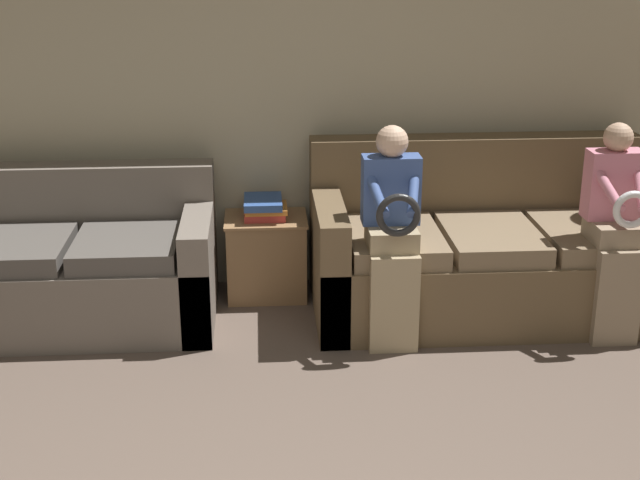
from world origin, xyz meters
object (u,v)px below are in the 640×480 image
(child_left_seated, at_px, (392,228))
(side_shelf, at_px, (266,255))
(couch_main, at_px, (483,254))
(child_right_seated, at_px, (616,224))
(couch_side, at_px, (79,268))
(book_stack, at_px, (264,208))

(child_left_seated, bearing_deg, side_shelf, 133.93)
(couch_main, height_order, side_shelf, couch_main)
(child_left_seated, height_order, child_right_seated, child_left_seated)
(side_shelf, bearing_deg, child_right_seated, -20.17)
(child_left_seated, relative_size, side_shelf, 2.36)
(couch_main, height_order, child_left_seated, child_left_seated)
(couch_main, distance_m, couch_side, 2.29)
(couch_main, bearing_deg, child_right_seated, -34.18)
(book_stack, bearing_deg, couch_main, -12.28)
(couch_main, xyz_separation_m, book_stack, (-1.25, 0.27, 0.22))
(child_right_seated, relative_size, side_shelf, 2.35)
(couch_side, bearing_deg, child_left_seated, -13.14)
(child_right_seated, bearing_deg, couch_main, 145.82)
(couch_side, xyz_separation_m, child_right_seated, (2.89, -0.40, 0.32))
(child_left_seated, bearing_deg, couch_main, 34.19)
(child_left_seated, xyz_separation_m, book_stack, (-0.66, 0.68, -0.08))
(child_right_seated, bearing_deg, couch_side, 172.18)
(couch_main, relative_size, side_shelf, 3.98)
(child_left_seated, distance_m, side_shelf, 1.01)
(side_shelf, bearing_deg, book_stack, 178.48)
(couch_side, distance_m, book_stack, 1.11)
(couch_side, xyz_separation_m, book_stack, (1.04, 0.28, 0.24))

